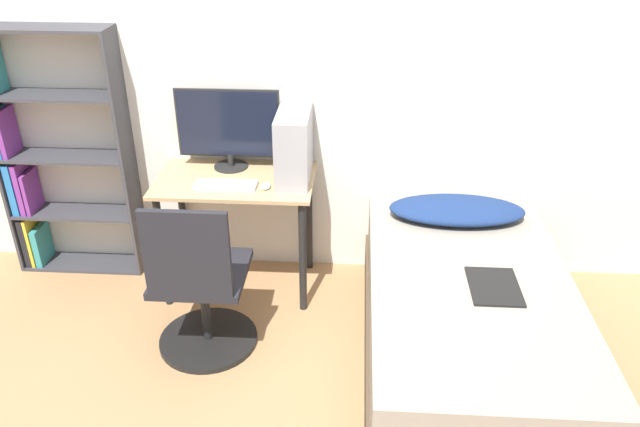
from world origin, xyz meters
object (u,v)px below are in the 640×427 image
bookshelf (47,164)px  office_chair (201,294)px  keyboard (226,185)px  bed (467,322)px  monitor (228,127)px  pc_tower (294,145)px

bookshelf → office_chair: size_ratio=1.66×
bookshelf → keyboard: 1.19m
bookshelf → office_chair: bearing=-35.2°
bed → keyboard: 1.50m
bed → monitor: bearing=149.5°
pc_tower → office_chair: bearing=-123.2°
monitor → keyboard: monitor is taller
bookshelf → monitor: size_ratio=2.55×
office_chair → bed: (1.37, -0.01, -0.11)m
bed → keyboard: (-1.31, 0.52, 0.49)m
office_chair → monitor: monitor is taller
keyboard → pc_tower: bearing=21.7°
office_chair → keyboard: office_chair is taller
bed → monitor: monitor is taller
bed → pc_tower: size_ratio=4.18×
pc_tower → keyboard: bearing=-158.3°
office_chair → pc_tower: (0.43, 0.66, 0.57)m
bookshelf → bed: bearing=-17.7°
bed → monitor: 1.72m
monitor → keyboard: bearing=-85.6°
bookshelf → keyboard: size_ratio=4.40×
bed → monitor: (-1.34, 0.79, 0.74)m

